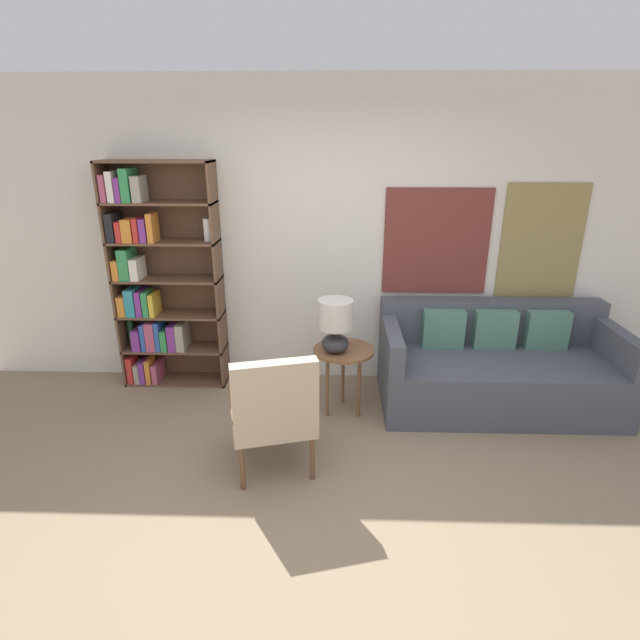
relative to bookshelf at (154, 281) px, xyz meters
The scene contains 7 objects.
ground_plane 2.55m from the bookshelf, 51.65° to the right, with size 14.00×14.00×0.00m, color #847056.
wall_back 1.56m from the bookshelf, ahead, with size 6.40×0.08×2.70m.
bookshelf is the anchor object (origin of this frame).
armchair 1.88m from the bookshelf, 48.04° to the right, with size 0.68×0.69×0.90m.
couch 3.11m from the bookshelf, ahead, with size 1.97×0.93×0.84m.
side_table 1.83m from the bookshelf, 16.89° to the right, with size 0.50×0.50×0.58m.
table_lamp 1.73m from the bookshelf, 19.36° to the right, with size 0.28×0.28×0.44m.
Camera 1 is at (0.15, -2.40, 2.22)m, focal length 28.00 mm.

